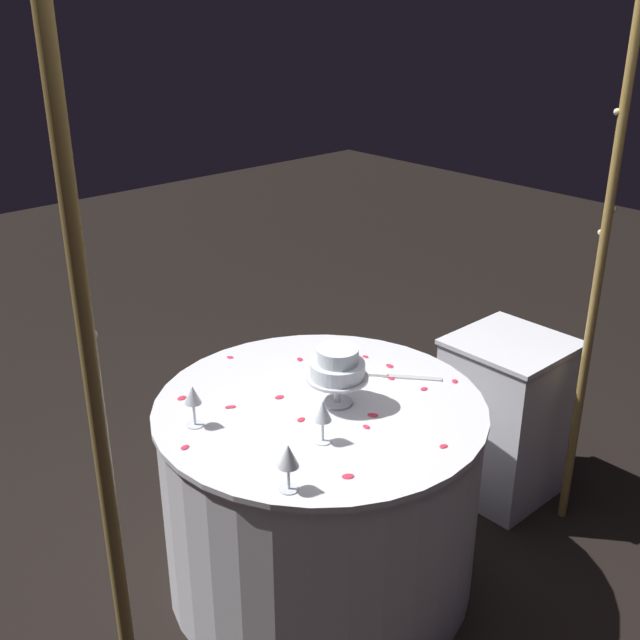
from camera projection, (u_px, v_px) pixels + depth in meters
name	position (u px, v px, depth m)	size (l,w,h in m)	color
ground_plane	(320.00, 572.00, 3.05)	(12.00, 12.00, 0.00)	black
decorative_arch	(428.00, 223.00, 2.14)	(2.11, 0.06, 2.35)	olive
main_table	(320.00, 492.00, 2.90)	(1.19, 1.19, 0.76)	white
side_table	(504.00, 417.00, 3.42)	(0.46, 0.46, 0.74)	white
tiered_cake	(338.00, 367.00, 2.70)	(0.22, 0.22, 0.22)	silver
wine_glass_0	(288.00, 457.00, 2.24)	(0.06, 0.06, 0.16)	silver
wine_glass_1	(193.00, 397.00, 2.57)	(0.06, 0.06, 0.15)	silver
wine_glass_2	(323.00, 413.00, 2.48)	(0.06, 0.06, 0.15)	silver
cake_knife	(398.00, 376.00, 2.93)	(0.20, 0.24, 0.01)	silver
rose_petal_0	(424.00, 389.00, 2.85)	(0.03, 0.02, 0.00)	#E02D47
rose_petal_1	(366.00, 427.00, 2.60)	(0.03, 0.02, 0.00)	#E02D47
rose_petal_2	(182.00, 398.00, 2.78)	(0.04, 0.03, 0.00)	#E02D47
rose_petal_3	(444.00, 446.00, 2.49)	(0.03, 0.02, 0.00)	#E02D47
rose_petal_4	(301.00, 420.00, 2.65)	(0.03, 0.02, 0.00)	#E02D47
rose_petal_5	(331.00, 372.00, 2.97)	(0.04, 0.03, 0.00)	#E02D47
rose_petal_6	(230.00, 357.00, 3.09)	(0.03, 0.02, 0.00)	#E02D47
rose_petal_7	(348.00, 476.00, 2.34)	(0.04, 0.03, 0.00)	#E02D47
rose_petal_8	(391.00, 378.00, 2.92)	(0.03, 0.02, 0.00)	#E02D47
rose_petal_9	(185.00, 447.00, 2.49)	(0.03, 0.02, 0.00)	#E02D47
rose_petal_10	(351.00, 354.00, 3.12)	(0.03, 0.02, 0.00)	#E02D47
rose_petal_11	(340.00, 382.00, 2.89)	(0.03, 0.02, 0.00)	#E02D47
rose_petal_12	(339.00, 354.00, 3.11)	(0.04, 0.03, 0.00)	#E02D47
rose_petal_13	(232.00, 407.00, 2.73)	(0.03, 0.02, 0.00)	#E02D47
rose_petal_14	(279.00, 397.00, 2.79)	(0.04, 0.03, 0.00)	#E02D47
rose_petal_15	(300.00, 359.00, 3.07)	(0.03, 0.02, 0.00)	#E02D47
rose_petal_16	(319.00, 356.00, 3.10)	(0.03, 0.02, 0.00)	#E02D47
rose_petal_17	(390.00, 366.00, 3.02)	(0.04, 0.03, 0.00)	#E02D47
rose_petal_18	(229.00, 407.00, 2.72)	(0.03, 0.02, 0.00)	#E02D47
rose_petal_19	(455.00, 381.00, 2.90)	(0.03, 0.02, 0.00)	#E02D47
rose_petal_20	(373.00, 415.00, 2.67)	(0.04, 0.03, 0.00)	#E02D47
rose_petal_21	(365.00, 357.00, 3.09)	(0.03, 0.02, 0.00)	#E02D47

